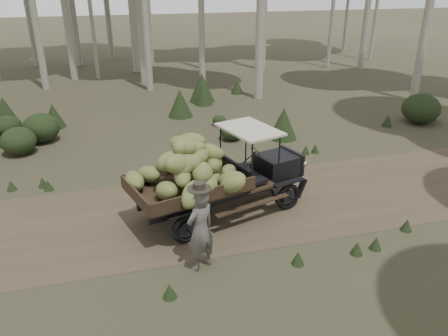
# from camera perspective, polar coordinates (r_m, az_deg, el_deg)

# --- Properties ---
(ground) EXTENTS (120.00, 120.00, 0.00)m
(ground) POSITION_cam_1_polar(r_m,az_deg,el_deg) (10.96, -5.25, -6.02)
(ground) COLOR #473D2B
(ground) RESTS_ON ground
(dirt_track) EXTENTS (70.00, 4.00, 0.01)m
(dirt_track) POSITION_cam_1_polar(r_m,az_deg,el_deg) (10.96, -5.25, -6.01)
(dirt_track) COLOR brown
(dirt_track) RESTS_ON ground
(banana_truck) EXTENTS (4.75, 2.93, 2.27)m
(banana_truck) POSITION_cam_1_polar(r_m,az_deg,el_deg) (10.07, -2.54, -0.15)
(banana_truck) COLOR black
(banana_truck) RESTS_ON ground
(farmer) EXTENTS (0.76, 0.67, 1.91)m
(farmer) POSITION_cam_1_polar(r_m,az_deg,el_deg) (8.64, -3.11, -7.93)
(farmer) COLOR #56524F
(farmer) RESTS_ON ground
(undergrowth) EXTENTS (19.76, 21.70, 1.33)m
(undergrowth) POSITION_cam_1_polar(r_m,az_deg,el_deg) (12.17, -5.52, -0.02)
(undergrowth) COLOR #233319
(undergrowth) RESTS_ON ground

